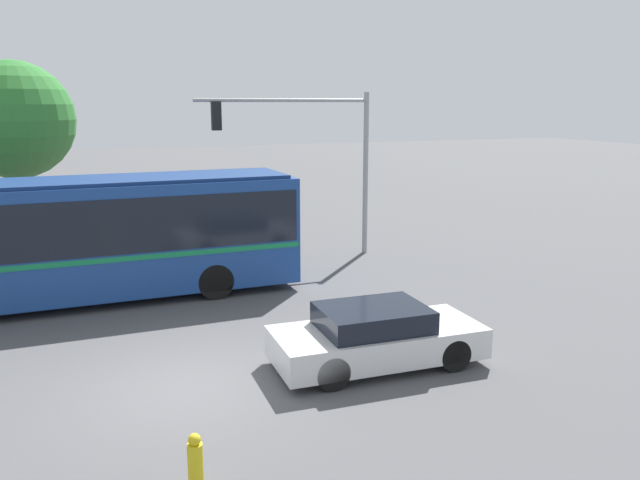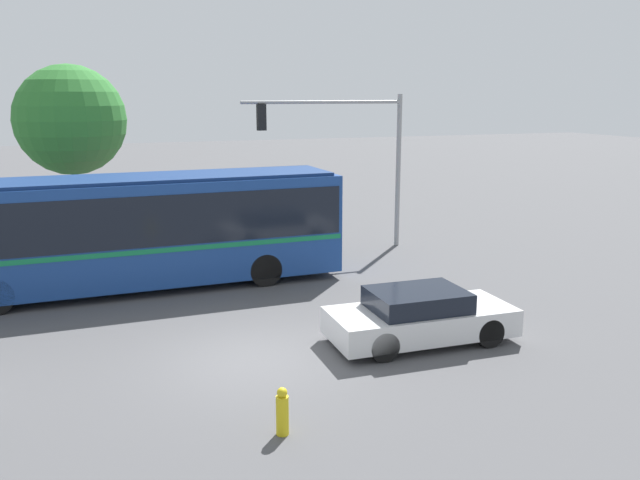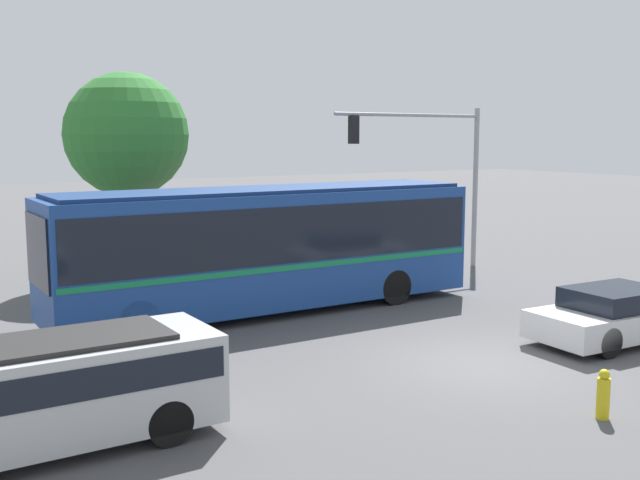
{
  "view_description": "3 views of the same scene",
  "coord_description": "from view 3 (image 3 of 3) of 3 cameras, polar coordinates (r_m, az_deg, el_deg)",
  "views": [
    {
      "loc": [
        -1.79,
        -11.5,
        5.34
      ],
      "look_at": [
        3.81,
        2.53,
        2.1
      ],
      "focal_mm": 35.83,
      "sensor_mm": 36.0,
      "label": 1
    },
    {
      "loc": [
        -3.5,
        -13.22,
        5.68
      ],
      "look_at": [
        3.41,
        4.89,
        1.42
      ],
      "focal_mm": 37.05,
      "sensor_mm": 36.0,
      "label": 2
    },
    {
      "loc": [
        -10.78,
        -11.17,
        4.71
      ],
      "look_at": [
        -0.56,
        5.57,
        2.0
      ],
      "focal_mm": 41.99,
      "sensor_mm": 36.0,
      "label": 3
    }
  ],
  "objects": [
    {
      "name": "street_tree_left",
      "position": [
        25.53,
        -14.52,
        7.76
      ],
      "size": [
        4.06,
        4.06,
        6.81
      ],
      "color": "brown",
      "rests_on": "ground"
    },
    {
      "name": "fire_hydrant",
      "position": [
        13.67,
        20.78,
        -10.99
      ],
      "size": [
        0.22,
        0.22,
        0.86
      ],
      "color": "gold",
      "rests_on": "ground"
    },
    {
      "name": "city_bus",
      "position": [
        20.17,
        -4.03,
        -0.13
      ],
      "size": [
        11.87,
        2.72,
        3.37
      ],
      "rotation": [
        0.0,
        0.0,
        3.15
      ],
      "color": "navy",
      "rests_on": "ground"
    },
    {
      "name": "sedan_foreground",
      "position": [
        18.71,
        21.73,
        -5.35
      ],
      "size": [
        4.41,
        1.99,
        1.27
      ],
      "rotation": [
        0.0,
        0.0,
        -0.04
      ],
      "color": "silver",
      "rests_on": "ground"
    },
    {
      "name": "flowering_hedge",
      "position": [
        25.63,
        -4.95,
        -1.32
      ],
      "size": [
        9.26,
        1.24,
        1.28
      ],
      "color": "#286028",
      "rests_on": "ground"
    },
    {
      "name": "ground_plane",
      "position": [
        16.22,
        12.18,
        -9.2
      ],
      "size": [
        140.0,
        140.0,
        0.0
      ],
      "primitive_type": "plane",
      "color": "#4C4C4F"
    },
    {
      "name": "traffic_light_pole",
      "position": [
        26.52,
        9.0,
        6.05
      ],
      "size": [
        6.14,
        0.24,
        5.72
      ],
      "rotation": [
        0.0,
        0.0,
        3.14
      ],
      "color": "gray",
      "rests_on": "ground"
    },
    {
      "name": "suv_left_lane",
      "position": [
        12.18,
        -19.46,
        -10.35
      ],
      "size": [
        4.89,
        1.98,
        1.71
      ],
      "rotation": [
        0.0,
        0.0,
        0.01
      ],
      "color": "#B2B5B7",
      "rests_on": "ground"
    }
  ]
}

